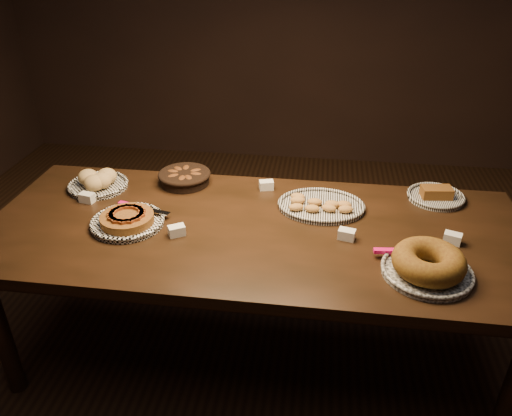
# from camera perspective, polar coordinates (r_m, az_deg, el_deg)

# --- Properties ---
(ground) EXTENTS (5.00, 5.00, 0.00)m
(ground) POSITION_cam_1_polar(r_m,az_deg,el_deg) (2.68, -0.17, -15.99)
(ground) COLOR black
(ground) RESTS_ON ground
(buffet_table) EXTENTS (2.40, 1.00, 0.75)m
(buffet_table) POSITION_cam_1_polar(r_m,az_deg,el_deg) (2.24, -0.19, -3.82)
(buffet_table) COLOR black
(buffet_table) RESTS_ON ground
(apple_tart_plate) EXTENTS (0.34, 0.33, 0.06)m
(apple_tart_plate) POSITION_cam_1_polar(r_m,az_deg,el_deg) (2.29, -14.48, -1.34)
(apple_tart_plate) COLOR white
(apple_tart_plate) RESTS_ON buffet_table
(madeleine_platter) EXTENTS (0.40, 0.33, 0.05)m
(madeleine_platter) POSITION_cam_1_polar(r_m,az_deg,el_deg) (2.36, 7.39, 0.31)
(madeleine_platter) COLOR black
(madeleine_platter) RESTS_ON buffet_table
(bundt_cake_plate) EXTENTS (0.38, 0.36, 0.11)m
(bundt_cake_plate) POSITION_cam_1_polar(r_m,az_deg,el_deg) (2.01, 19.05, -6.12)
(bundt_cake_plate) COLOR black
(bundt_cake_plate) RESTS_ON buffet_table
(croissant_basket) EXTENTS (0.29, 0.29, 0.07)m
(croissant_basket) POSITION_cam_1_polar(r_m,az_deg,el_deg) (2.59, -8.17, 3.59)
(croissant_basket) COLOR black
(croissant_basket) RESTS_ON buffet_table
(bread_roll_plate) EXTENTS (0.30, 0.30, 0.09)m
(bread_roll_plate) POSITION_cam_1_polar(r_m,az_deg,el_deg) (2.64, -17.62, 2.88)
(bread_roll_plate) COLOR white
(bread_roll_plate) RESTS_ON buffet_table
(loaf_plate) EXTENTS (0.27, 0.27, 0.06)m
(loaf_plate) POSITION_cam_1_polar(r_m,az_deg,el_deg) (2.58, 19.86, 1.36)
(loaf_plate) COLOR black
(loaf_plate) RESTS_ON buffet_table
(tent_cards) EXTENTS (1.75, 0.55, 0.04)m
(tent_cards) POSITION_cam_1_polar(r_m,az_deg,el_deg) (2.25, 0.55, -0.87)
(tent_cards) COLOR white
(tent_cards) RESTS_ON buffet_table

